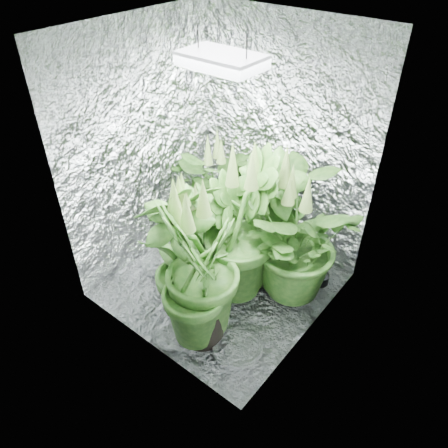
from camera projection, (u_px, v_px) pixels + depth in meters
ground at (222, 284)px, 3.65m from camera, size 1.60×1.60×0.00m
walls at (222, 181)px, 3.06m from camera, size 1.62×1.62×2.00m
ceiling at (221, 29)px, 2.46m from camera, size 1.60×1.60×0.01m
grow_lamp at (222, 61)px, 2.56m from camera, size 0.50×0.30×0.22m
plant_a at (218, 191)px, 3.93m from camera, size 0.97×0.97×1.00m
plant_b at (272, 220)px, 3.47m from camera, size 0.77×0.77×1.17m
plant_c at (242, 229)px, 3.28m from camera, size 0.85×0.85×1.29m
plant_d at (210, 239)px, 3.47m from camera, size 0.66×0.66×0.93m
plant_e at (291, 241)px, 3.29m from camera, size 1.05×1.05×1.10m
plant_f at (180, 248)px, 3.10m from camera, size 0.81×0.81×1.28m
plant_g at (200, 275)px, 2.88m from camera, size 0.88×0.88×1.28m
circulation_fan at (318, 267)px, 3.59m from camera, size 0.20×0.31×0.38m
plant_label at (206, 314)px, 3.00m from camera, size 0.05×0.05×0.08m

